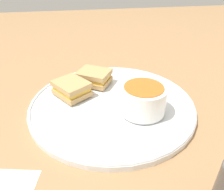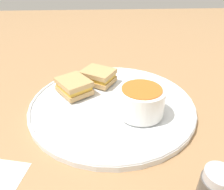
{
  "view_description": "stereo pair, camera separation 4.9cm",
  "coord_description": "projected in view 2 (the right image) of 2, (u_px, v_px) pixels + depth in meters",
  "views": [
    {
      "loc": [
        -0.07,
        -0.41,
        0.29
      ],
      "look_at": [
        0.0,
        0.0,
        0.03
      ],
      "focal_mm": 35.0,
      "sensor_mm": 36.0,
      "label": 1
    },
    {
      "loc": [
        -0.03,
        -0.42,
        0.29
      ],
      "look_at": [
        0.0,
        0.0,
        0.03
      ],
      "focal_mm": 35.0,
      "sensor_mm": 36.0,
      "label": 2
    }
  ],
  "objects": [
    {
      "name": "plate",
      "position": [
        112.0,
        104.0,
        0.5
      ],
      "size": [
        0.37,
        0.37,
        0.02
      ],
      "color": "white",
      "rests_on": "ground_plane"
    },
    {
      "name": "spoon",
      "position": [
        152.0,
        86.0,
        0.55
      ],
      "size": [
        0.03,
        0.11,
        0.01
      ],
      "rotation": [
        0.0,
        0.0,
        7.9
      ],
      "color": "silver",
      "rests_on": "plate"
    },
    {
      "name": "ground_plane",
      "position": [
        112.0,
        107.0,
        0.51
      ],
      "size": [
        2.4,
        2.4,
        0.0
      ],
      "primitive_type": "plane",
      "color": "#9E754C"
    },
    {
      "name": "sandwich_half_far",
      "position": [
        74.0,
        86.0,
        0.52
      ],
      "size": [
        0.1,
        0.1,
        0.03
      ],
      "rotation": [
        0.0,
        0.0,
        2.18
      ],
      "color": "tan",
      "rests_on": "plate"
    },
    {
      "name": "soup_bowl",
      "position": [
        141.0,
        101.0,
        0.45
      ],
      "size": [
        0.1,
        0.1,
        0.06
      ],
      "color": "white",
      "rests_on": "plate"
    },
    {
      "name": "sandwich_half_near",
      "position": [
        98.0,
        76.0,
        0.57
      ],
      "size": [
        0.1,
        0.1,
        0.03
      ],
      "rotation": [
        0.0,
        0.0,
        2.59
      ],
      "color": "tan",
      "rests_on": "plate"
    }
  ]
}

